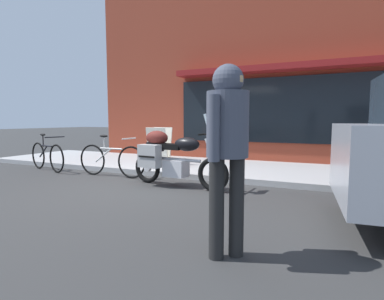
{
  "coord_description": "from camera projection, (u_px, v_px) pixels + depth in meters",
  "views": [
    {
      "loc": [
        3.28,
        -4.74,
        1.27
      ],
      "look_at": [
        0.84,
        0.57,
        0.7
      ],
      "focal_mm": 28.46,
      "sensor_mm": 36.0,
      "label": 1
    }
  ],
  "objects": [
    {
      "name": "ground_plane",
      "position": [
        139.0,
        187.0,
        5.77
      ],
      "size": [
        80.0,
        80.0,
        0.0
      ],
      "primitive_type": "plane",
      "color": "#343434"
    },
    {
      "name": "touring_motorcycle",
      "position": [
        171.0,
        156.0,
        5.82
      ],
      "size": [
        2.11,
        0.63,
        1.38
      ],
      "color": "black",
      "rests_on": "ground_plane"
    },
    {
      "name": "parked_bicycle",
      "position": [
        111.0,
        160.0,
        6.86
      ],
      "size": [
        1.8,
        0.48,
        0.95
      ],
      "color": "black",
      "rests_on": "ground_plane"
    },
    {
      "name": "pedestrian_walking",
      "position": [
        228.0,
        137.0,
        2.74
      ],
      "size": [
        0.45,
        0.55,
        1.77
      ],
      "color": "black",
      "rests_on": "ground_plane"
    },
    {
      "name": "sandwich_board_sign",
      "position": [
        159.0,
        146.0,
        7.82
      ],
      "size": [
        0.55,
        0.42,
        0.97
      ],
      "color": "silver",
      "rests_on": "sidewalk_curb"
    },
    {
      "name": "second_bicycle_by_cafe",
      "position": [
        47.0,
        156.0,
        7.68
      ],
      "size": [
        1.65,
        0.6,
        0.94
      ],
      "color": "black",
      "rests_on": "ground_plane"
    }
  ]
}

